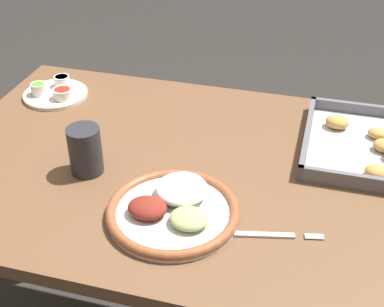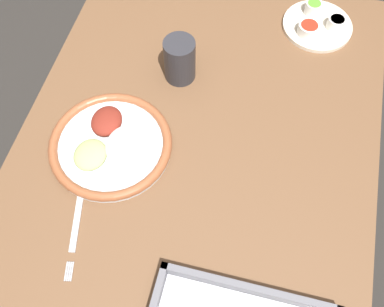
{
  "view_description": "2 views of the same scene",
  "coord_description": "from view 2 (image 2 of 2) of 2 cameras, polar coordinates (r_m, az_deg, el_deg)",
  "views": [
    {
      "loc": [
        0.25,
        -0.91,
        1.44
      ],
      "look_at": [
        0.0,
        0.0,
        0.79
      ],
      "focal_mm": 50.0,
      "sensor_mm": 36.0,
      "label": 1
    },
    {
      "loc": [
        0.42,
        0.1,
        1.58
      ],
      "look_at": [
        0.0,
        0.0,
        0.79
      ],
      "focal_mm": 42.0,
      "sensor_mm": 36.0,
      "label": 2
    }
  ],
  "objects": [
    {
      "name": "dining_table",
      "position": [
        1.04,
        0.05,
        -4.01
      ],
      "size": [
        1.12,
        0.75,
        0.76
      ],
      "color": "brown",
      "rests_on": "ground_plane"
    },
    {
      "name": "saucer_plate",
      "position": [
        1.18,
        15.66,
        15.59
      ],
      "size": [
        0.17,
        0.17,
        0.04
      ],
      "color": "beige",
      "rests_on": "dining_table"
    },
    {
      "name": "dinner_plate",
      "position": [
        0.94,
        -10.09,
        1.19
      ],
      "size": [
        0.26,
        0.26,
        0.05
      ],
      "color": "silver",
      "rests_on": "dining_table"
    },
    {
      "name": "fork",
      "position": [
        0.9,
        -14.37,
        -7.95
      ],
      "size": [
        0.21,
        0.06,
        0.0
      ],
      "rotation": [
        0.0,
        0.0,
        0.22
      ],
      "color": "#B2B2B7",
      "rests_on": "dining_table"
    },
    {
      "name": "ground_plane",
      "position": [
        1.64,
        0.03,
        -13.41
      ],
      "size": [
        8.0,
        8.0,
        0.0
      ],
      "primitive_type": "plane",
      "color": "#282623"
    },
    {
      "name": "drinking_cup",
      "position": [
        1.01,
        -1.58,
        11.79
      ],
      "size": [
        0.07,
        0.07,
        0.1
      ],
      "color": "#28282D",
      "rests_on": "dining_table"
    }
  ]
}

